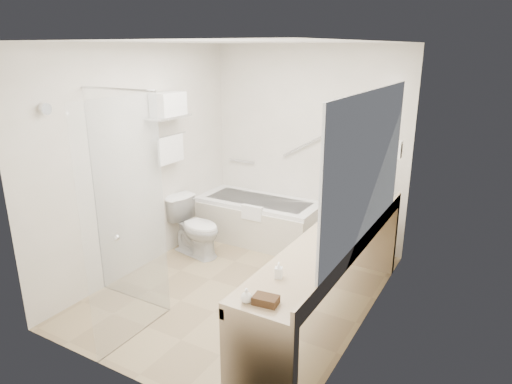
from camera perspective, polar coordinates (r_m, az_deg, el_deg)
The scene contains 25 objects.
floor at distance 4.96m, azimuth -1.76°, elevation -12.00°, with size 3.20×3.20×0.00m, color #9D8860.
ceiling at distance 4.31m, azimuth -2.09°, elevation 18.25°, with size 2.60×3.20×0.10m, color white.
wall_back at distance 5.86m, azimuth 6.38°, elevation 5.69°, with size 2.60×0.10×2.50m, color silver.
wall_front at distance 3.30m, azimuth -16.73°, elevation -4.57°, with size 2.60×0.10×2.50m, color silver.
wall_left at distance 5.26m, azimuth -14.09°, elevation 3.88°, with size 0.10×3.20×2.50m, color silver.
wall_right at distance 3.98m, azimuth 14.23°, elevation -0.55°, with size 0.10×3.20×2.50m, color silver.
bathtub at distance 6.04m, azimuth 0.33°, elevation -3.48°, with size 1.60×0.73×0.59m.
grab_bar_short at distance 6.32m, azimuth -1.78°, elevation 3.89°, with size 0.03×0.03×0.40m, color silver.
grab_bar_long at distance 5.84m, azimuth 5.77°, elevation 5.68°, with size 0.03×0.03×0.60m, color silver.
shower_enclosure at distance 4.23m, azimuth -15.90°, elevation -2.24°, with size 0.96×0.91×2.11m.
towel_shelf at distance 5.33m, azimuth -10.85°, elevation 9.80°, with size 0.24×0.55×0.81m.
vanity_counter at distance 4.15m, azimuth 9.32°, elevation -8.55°, with size 0.55×2.70×0.95m.
sink at distance 4.41m, azimuth 11.67°, elevation -4.48°, with size 0.40×0.52×0.14m, color white.
faucet at distance 4.33m, azimuth 13.58°, elevation -3.46°, with size 0.03×0.03×0.14m, color silver.
mirror at distance 3.76m, azimuth 13.79°, elevation 3.20°, with size 0.02×2.00×1.20m, color #ACB1B9.
hairdryer_unit at distance 4.93m, azimuth 17.28°, elevation 5.09°, with size 0.08×0.10×0.18m, color white.
toilet at distance 5.64m, azimuth -7.57°, elevation -4.38°, with size 0.40×0.72×0.70m, color white.
amenity_basket at distance 3.06m, azimuth 1.23°, elevation -13.35°, with size 0.16×0.11×0.05m, color #442C18.
soap_bottle_a at distance 3.37m, azimuth 2.83°, elevation -10.23°, with size 0.06×0.12×0.06m, color white.
soap_bottle_b at distance 3.07m, azimuth -1.20°, elevation -12.98°, with size 0.08×0.10×0.08m, color white.
water_bottle_left at distance 4.99m, azimuth 14.16°, elevation -0.67°, with size 0.05×0.05×0.18m.
water_bottle_mid at distance 4.62m, azimuth 12.83°, elevation -1.91°, with size 0.06×0.06×0.20m.
water_bottle_right at distance 5.16m, azimuth 14.36°, elevation -0.14°, with size 0.05×0.05×0.17m.
drinking_glass_near at distance 5.14m, azimuth 13.29°, elevation -0.43°, with size 0.08×0.08×0.10m, color silver.
drinking_glass_far at distance 4.95m, azimuth 11.69°, elevation -1.09°, with size 0.07×0.07×0.09m, color silver.
Camera 1 is at (2.28, -3.66, 2.46)m, focal length 32.00 mm.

